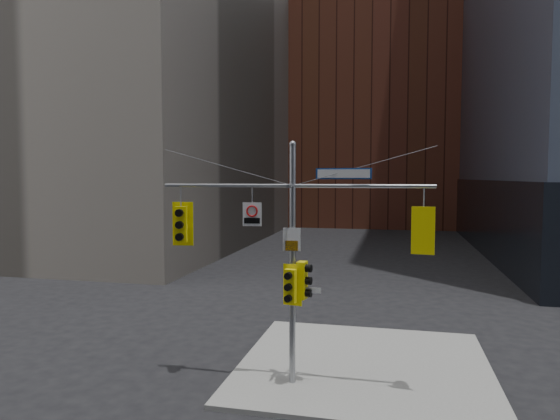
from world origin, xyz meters
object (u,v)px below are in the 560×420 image
at_px(signal_assembly, 292,240).
at_px(traffic_light_pole_front, 291,286).
at_px(traffic_light_west_arm, 181,224).
at_px(traffic_light_east_arm, 423,230).
at_px(street_sign_blade, 343,174).
at_px(regulatory_sign_arm, 252,214).
at_px(traffic_light_pole_side, 303,280).

height_order(signal_assembly, traffic_light_pole_front, signal_assembly).
distance_m(signal_assembly, traffic_light_west_arm, 3.52).
bearing_deg(traffic_light_pole_front, traffic_light_east_arm, 13.86).
bearing_deg(traffic_light_pole_front, signal_assembly, 99.90).
bearing_deg(street_sign_blade, traffic_light_west_arm, -172.24).
xyz_separation_m(traffic_light_east_arm, regulatory_sign_arm, (-4.90, -0.02, 0.37)).
distance_m(traffic_light_west_arm, regulatory_sign_arm, 2.31).
distance_m(traffic_light_pole_side, traffic_light_pole_front, 0.44).
relative_size(signal_assembly, regulatory_sign_arm, 11.35).
xyz_separation_m(traffic_light_pole_front, street_sign_blade, (1.47, 0.27, 3.24)).
bearing_deg(traffic_light_east_arm, street_sign_blade, 5.55).
bearing_deg(traffic_light_pole_front, traffic_light_west_arm, -174.89).
relative_size(traffic_light_west_arm, traffic_light_pole_side, 1.24).
distance_m(signal_assembly, regulatory_sign_arm, 1.44).
relative_size(signal_assembly, street_sign_blade, 5.00).
bearing_deg(traffic_light_west_arm, street_sign_blade, -8.75).
height_order(street_sign_blade, regulatory_sign_arm, street_sign_blade).
bearing_deg(traffic_light_pole_side, traffic_light_pole_front, 138.84).
relative_size(traffic_light_west_arm, traffic_light_pole_front, 1.13).
distance_m(signal_assembly, street_sign_blade, 2.43).
bearing_deg(street_sign_blade, signal_assembly, -172.00).
distance_m(traffic_light_west_arm, traffic_light_pole_front, 3.90).
relative_size(traffic_light_pole_side, traffic_light_pole_front, 0.91).
relative_size(traffic_light_west_arm, regulatory_sign_arm, 1.93).
relative_size(traffic_light_pole_side, street_sign_blade, 0.69).
bearing_deg(traffic_light_west_arm, traffic_light_pole_side, -8.84).
relative_size(traffic_light_east_arm, regulatory_sign_arm, 1.86).
bearing_deg(traffic_light_east_arm, traffic_light_pole_front, 9.77).
bearing_deg(traffic_light_west_arm, signal_assembly, -8.85).
bearing_deg(traffic_light_pole_front, regulatory_sign_arm, 178.26).
distance_m(traffic_light_pole_front, street_sign_blade, 3.56).
bearing_deg(regulatory_sign_arm, traffic_light_pole_side, -6.99).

